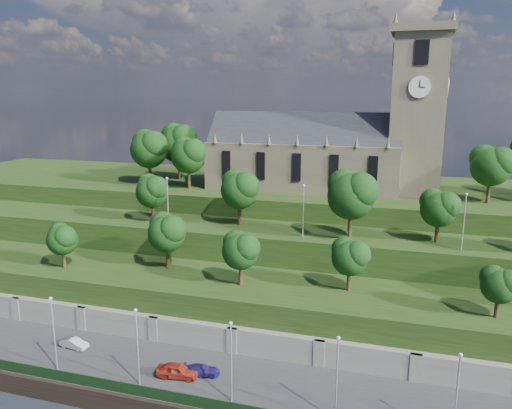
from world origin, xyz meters
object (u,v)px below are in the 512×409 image
(car_left, at_px, (178,370))
(car_right, at_px, (201,370))
(car_middle, at_px, (74,343))
(church, at_px, (333,146))

(car_left, xyz_separation_m, car_right, (2.22, 1.07, -0.19))
(car_left, xyz_separation_m, car_middle, (-14.27, 2.13, -0.18))
(car_right, bearing_deg, church, -23.80)
(car_left, relative_size, car_right, 1.15)
(church, relative_size, car_right, 9.95)
(church, xyz_separation_m, car_left, (-9.58, -41.21, -19.76))
(church, bearing_deg, car_right, -100.39)
(church, height_order, car_middle, church)
(car_right, bearing_deg, car_left, 102.24)
(car_right, bearing_deg, car_middle, 72.90)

